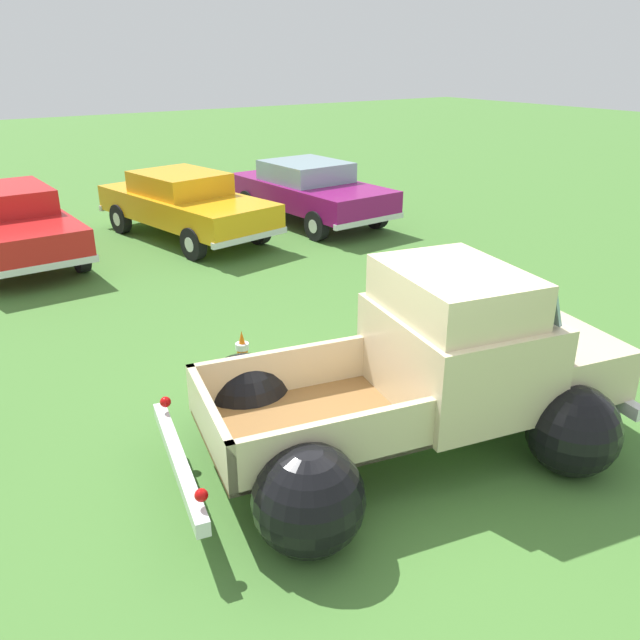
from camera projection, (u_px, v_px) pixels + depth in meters
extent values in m
plane|color=#477A33|center=(397.00, 450.00, 6.79)|extent=(80.00, 80.00, 0.00)
cylinder|color=black|center=(469.00, 360.00, 7.89)|extent=(0.79, 0.37, 0.76)
cylinder|color=silver|center=(469.00, 360.00, 7.89)|extent=(0.38, 0.30, 0.34)
cylinder|color=black|center=(570.00, 432.00, 6.41)|extent=(0.79, 0.37, 0.76)
cylinder|color=silver|center=(570.00, 432.00, 6.41)|extent=(0.38, 0.30, 0.34)
cylinder|color=black|center=(247.00, 405.00, 6.91)|extent=(0.79, 0.37, 0.76)
cylinder|color=silver|center=(247.00, 405.00, 6.91)|extent=(0.38, 0.30, 0.34)
cylinder|color=black|center=(306.00, 502.00, 5.42)|extent=(0.79, 0.37, 0.76)
cylinder|color=silver|center=(306.00, 502.00, 5.42)|extent=(0.38, 0.30, 0.34)
sphere|color=black|center=(245.00, 398.00, 6.93)|extent=(1.14, 1.14, 0.96)
sphere|color=black|center=(308.00, 499.00, 5.36)|extent=(1.14, 1.14, 0.96)
cube|color=olive|center=(312.00, 424.00, 6.24)|extent=(2.32, 1.93, 0.04)
cube|color=beige|center=(286.00, 371.00, 6.78)|extent=(2.02, 0.50, 0.50)
cube|color=beige|center=(344.00, 443.00, 5.53)|extent=(2.02, 0.50, 0.50)
cube|color=beige|center=(403.00, 385.00, 6.50)|extent=(0.39, 1.52, 0.50)
cube|color=beige|center=(210.00, 424.00, 5.81)|extent=(0.39, 1.52, 0.50)
cube|color=beige|center=(457.00, 354.00, 6.63)|extent=(1.77, 1.96, 0.95)
cube|color=beige|center=(454.00, 291.00, 6.33)|extent=(1.44, 1.74, 0.45)
cube|color=#8CADB7|center=(508.00, 285.00, 6.56)|extent=(0.45, 1.46, 0.38)
cube|color=beige|center=(537.00, 355.00, 7.08)|extent=(1.56, 1.84, 0.55)
sphere|color=black|center=(468.00, 356.00, 7.90)|extent=(1.09, 1.09, 0.92)
sphere|color=black|center=(573.00, 430.00, 6.37)|extent=(1.09, 1.09, 0.92)
cube|color=silver|center=(178.00, 461.00, 5.82)|extent=(0.52, 1.96, 0.14)
cube|color=silver|center=(572.00, 373.00, 7.40)|extent=(0.52, 1.96, 0.14)
sphere|color=red|center=(165.00, 402.00, 6.44)|extent=(0.13, 0.13, 0.11)
sphere|color=red|center=(201.00, 495.00, 5.09)|extent=(0.13, 0.13, 0.11)
cylinder|color=black|center=(80.00, 255.00, 12.14)|extent=(0.22, 0.67, 0.66)
cylinder|color=silver|center=(80.00, 255.00, 12.14)|extent=(0.22, 0.30, 0.30)
cylinder|color=black|center=(40.00, 223.00, 14.34)|extent=(0.22, 0.67, 0.66)
cylinder|color=silver|center=(40.00, 223.00, 14.34)|extent=(0.22, 0.30, 0.30)
cube|color=red|center=(10.00, 226.00, 12.63)|extent=(1.95, 4.62, 0.55)
cube|color=red|center=(3.00, 199.00, 12.58)|extent=(1.64, 1.96, 0.45)
cube|color=silver|center=(43.00, 267.00, 11.05)|extent=(1.89, 0.15, 0.12)
cylinder|color=black|center=(258.00, 229.00, 13.90)|extent=(0.31, 0.68, 0.66)
cylinder|color=silver|center=(258.00, 229.00, 13.90)|extent=(0.26, 0.33, 0.30)
cylinder|color=black|center=(193.00, 244.00, 12.82)|extent=(0.31, 0.68, 0.66)
cylinder|color=silver|center=(193.00, 244.00, 12.82)|extent=(0.26, 0.33, 0.30)
cylinder|color=black|center=(183.00, 207.00, 15.80)|extent=(0.31, 0.68, 0.66)
cylinder|color=silver|center=(183.00, 207.00, 15.80)|extent=(0.26, 0.33, 0.30)
cylinder|color=black|center=(121.00, 219.00, 14.73)|extent=(0.31, 0.68, 0.66)
cylinder|color=silver|center=(121.00, 219.00, 14.73)|extent=(0.26, 0.33, 0.30)
cube|color=#F2A819|center=(186.00, 207.00, 14.17)|extent=(2.55, 4.76, 0.55)
cube|color=#F2A819|center=(180.00, 183.00, 14.09)|extent=(1.85, 2.14, 0.45)
cube|color=silver|center=(135.00, 203.00, 15.73)|extent=(1.83, 0.42, 0.12)
cube|color=silver|center=(251.00, 237.00, 12.80)|extent=(1.83, 0.42, 0.12)
cylinder|color=black|center=(376.00, 214.00, 15.13)|extent=(0.24, 0.67, 0.66)
cylinder|color=silver|center=(376.00, 214.00, 15.13)|extent=(0.23, 0.31, 0.30)
cylinder|color=black|center=(316.00, 226.00, 14.14)|extent=(0.24, 0.67, 0.66)
cylinder|color=silver|center=(316.00, 226.00, 14.14)|extent=(0.23, 0.31, 0.30)
cylinder|color=black|center=(306.00, 195.00, 17.17)|extent=(0.24, 0.67, 0.66)
cylinder|color=silver|center=(306.00, 195.00, 17.17)|extent=(0.23, 0.31, 0.30)
cylinder|color=black|center=(249.00, 204.00, 16.18)|extent=(0.24, 0.67, 0.66)
cylinder|color=silver|center=(249.00, 204.00, 16.18)|extent=(0.23, 0.31, 0.30)
cube|color=#8C1466|center=(310.00, 193.00, 15.51)|extent=(2.13, 4.46, 0.55)
cube|color=#8CADB7|center=(306.00, 171.00, 15.44)|extent=(1.74, 1.92, 0.45)
cube|color=silver|center=(262.00, 190.00, 17.17)|extent=(1.94, 0.21, 0.12)
cube|color=silver|center=(370.00, 221.00, 14.04)|extent=(1.94, 0.21, 0.12)
cube|color=black|center=(527.00, 347.00, 9.11)|extent=(0.36, 0.36, 0.03)
cone|color=orange|center=(530.00, 326.00, 8.99)|extent=(0.28, 0.28, 0.60)
cylinder|color=white|center=(531.00, 320.00, 8.95)|extent=(0.17, 0.17, 0.08)
cube|color=black|center=(244.00, 375.00, 8.33)|extent=(0.36, 0.36, 0.03)
cone|color=orange|center=(242.00, 353.00, 8.21)|extent=(0.28, 0.28, 0.60)
cylinder|color=white|center=(242.00, 346.00, 8.17)|extent=(0.17, 0.17, 0.08)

